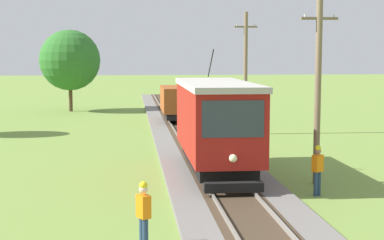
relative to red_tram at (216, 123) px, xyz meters
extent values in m
cube|color=maroon|center=(0.00, 0.02, 0.11)|extent=(2.50, 8.00, 2.60)
cube|color=#B2ADA3|center=(0.00, 0.02, 1.52)|extent=(2.60, 8.32, 0.22)
cube|color=black|center=(0.00, 0.02, -1.47)|extent=(2.10, 7.04, 0.44)
cube|color=#2D3842|center=(0.00, -3.99, 0.57)|extent=(2.10, 0.03, 1.25)
cube|color=#2D3842|center=(1.26, 0.02, 0.47)|extent=(0.02, 6.72, 1.04)
sphere|color=#F4EAB2|center=(0.00, -4.04, -0.74)|extent=(0.28, 0.28, 0.28)
cylinder|color=black|center=(0.00, 1.62, 2.33)|extent=(0.05, 1.67, 1.19)
cube|color=black|center=(0.00, -4.18, -1.69)|extent=(2.00, 0.36, 0.32)
cylinder|color=black|center=(0.00, -2.22, -1.47)|extent=(1.54, 0.80, 0.80)
cylinder|color=black|center=(0.00, 2.26, -1.47)|extent=(1.54, 0.80, 0.80)
cube|color=#93471E|center=(0.00, 18.28, -0.42)|extent=(2.40, 5.20, 1.70)
cube|color=black|center=(0.00, 18.28, -1.49)|extent=(2.02, 4.78, 0.38)
cylinder|color=black|center=(0.00, 16.72, -1.49)|extent=(1.54, 0.76, 0.76)
cylinder|color=black|center=(0.00, 19.84, -1.49)|extent=(1.54, 0.76, 0.76)
cylinder|color=#7A664C|center=(3.60, -1.73, 1.35)|extent=(0.24, 0.24, 7.08)
cube|color=#7A664C|center=(3.60, -1.73, 4.04)|extent=(1.40, 0.10, 0.10)
cylinder|color=silver|center=(3.05, -1.73, 4.14)|extent=(0.08, 0.08, 0.10)
cylinder|color=silver|center=(4.15, -1.73, 4.14)|extent=(0.08, 0.08, 0.10)
cylinder|color=#7A664C|center=(3.60, 12.53, 1.53)|extent=(0.24, 0.27, 7.45)
cube|color=#7A664C|center=(3.60, 12.53, 4.36)|extent=(1.40, 0.10, 0.10)
cylinder|color=silver|center=(3.05, 12.53, 4.46)|extent=(0.08, 0.08, 0.10)
cylinder|color=silver|center=(4.15, 12.53, 4.46)|extent=(0.08, 0.08, 0.10)
cone|color=gray|center=(4.67, 22.82, -1.55)|extent=(2.44, 2.44, 1.29)
cylinder|color=navy|center=(-3.07, -9.01, -1.76)|extent=(0.15, 0.15, 0.86)
cylinder|color=navy|center=(-3.14, -8.86, -1.76)|extent=(0.15, 0.15, 0.86)
cube|color=orange|center=(-3.10, -8.93, -1.04)|extent=(0.38, 0.45, 0.58)
sphere|color=beige|center=(-3.10, -8.93, -0.61)|extent=(0.22, 0.22, 0.22)
sphere|color=yellow|center=(-3.10, -8.93, -0.51)|extent=(0.21, 0.21, 0.21)
cylinder|color=navy|center=(3.11, -3.58, -1.76)|extent=(0.15, 0.15, 0.86)
cylinder|color=navy|center=(2.98, -3.67, -1.76)|extent=(0.15, 0.15, 0.86)
cube|color=orange|center=(3.05, -3.62, -1.04)|extent=(0.45, 0.42, 0.58)
sphere|color=#936B51|center=(3.05, -3.62, -0.61)|extent=(0.22, 0.22, 0.22)
sphere|color=yellow|center=(3.05, -3.62, -0.51)|extent=(0.21, 0.21, 0.21)
cylinder|color=#4C3823|center=(-8.52, 28.71, -0.97)|extent=(0.32, 0.32, 2.45)
sphere|color=#2D6B28|center=(-8.52, 28.71, 2.20)|extent=(5.18, 5.18, 5.18)
camera|label=1|loc=(-3.40, -23.58, 2.73)|focal=56.17mm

